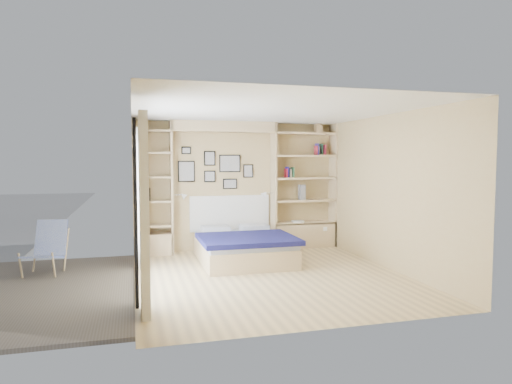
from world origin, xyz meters
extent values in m
plane|color=#D9BC80|center=(0.00, 0.00, 0.00)|extent=(4.50, 4.50, 0.00)
plane|color=tan|center=(0.00, 2.25, 1.25)|extent=(4.00, 0.00, 4.00)
plane|color=tan|center=(0.00, -2.25, 1.25)|extent=(4.00, 0.00, 4.00)
plane|color=tan|center=(-2.00, 0.00, 1.25)|extent=(0.00, 4.50, 4.50)
plane|color=tan|center=(2.00, 0.00, 1.25)|extent=(0.00, 4.50, 4.50)
plane|color=white|center=(0.00, 0.00, 2.50)|extent=(4.50, 4.50, 0.00)
cube|color=#D3B985|center=(-1.30, 2.08, 1.25)|extent=(0.04, 0.35, 2.50)
cube|color=#D3B985|center=(0.70, 2.08, 1.25)|extent=(0.04, 0.35, 2.50)
cube|color=#D3B985|center=(-0.30, 2.08, 2.40)|extent=(2.00, 0.35, 0.20)
cube|color=#D3B985|center=(1.98, 2.08, 1.25)|extent=(0.04, 0.35, 2.50)
cube|color=#D3B985|center=(-1.98, 2.08, 1.25)|extent=(0.04, 0.35, 2.50)
cube|color=#D3B985|center=(1.35, 2.08, 0.25)|extent=(1.30, 0.35, 0.50)
cube|color=#D3B985|center=(-1.65, 2.08, 0.20)|extent=(0.70, 0.35, 0.40)
cube|color=black|center=(-1.97, 0.00, 2.23)|extent=(0.04, 2.08, 0.06)
cube|color=black|center=(-1.97, 0.00, 0.03)|extent=(0.04, 2.08, 0.06)
cube|color=black|center=(-1.97, -1.02, 1.10)|extent=(0.04, 0.06, 2.20)
cube|color=black|center=(-1.97, 1.02, 1.10)|extent=(0.04, 0.06, 2.20)
cube|color=silver|center=(-1.98, 0.00, 1.12)|extent=(0.01, 2.00, 2.20)
cube|color=white|center=(-1.88, -1.30, 1.15)|extent=(0.10, 0.45, 2.30)
cube|color=white|center=(-1.88, 1.30, 1.15)|extent=(0.10, 0.45, 2.30)
cube|color=#D3B985|center=(1.35, 2.08, 0.50)|extent=(1.30, 0.35, 0.04)
cube|color=#D3B985|center=(1.35, 2.08, 0.95)|extent=(1.30, 0.35, 0.04)
cube|color=#D3B985|center=(1.35, 2.08, 1.40)|extent=(1.30, 0.35, 0.04)
cube|color=#D3B985|center=(1.35, 2.08, 1.85)|extent=(1.30, 0.35, 0.04)
cube|color=#D3B985|center=(1.35, 2.08, 2.30)|extent=(1.30, 0.35, 0.04)
cube|color=#D3B985|center=(-1.65, 2.08, 0.55)|extent=(0.70, 0.35, 0.04)
cube|color=#D3B985|center=(-1.65, 2.08, 1.00)|extent=(0.70, 0.35, 0.04)
cube|color=#D3B985|center=(-1.65, 2.08, 1.45)|extent=(0.70, 0.35, 0.04)
cube|color=#D3B985|center=(-1.65, 2.08, 1.90)|extent=(0.70, 0.35, 0.04)
cube|color=#D3B985|center=(-1.65, 2.08, 2.30)|extent=(0.70, 0.35, 0.04)
cube|color=#D3B985|center=(-0.16, 1.12, 0.16)|extent=(1.49, 1.86, 0.32)
cube|color=#B5BAC5|center=(-0.16, 1.12, 0.37)|extent=(1.45, 1.82, 0.10)
cube|color=#131346|center=(-0.16, 0.80, 0.44)|extent=(1.59, 1.30, 0.08)
cube|color=#B5BAC5|center=(-0.53, 1.74, 0.48)|extent=(0.51, 0.37, 0.12)
cube|color=#B5BAC5|center=(0.22, 1.74, 0.48)|extent=(0.51, 0.37, 0.12)
cube|color=white|center=(-0.16, 2.22, 0.72)|extent=(1.59, 0.04, 0.70)
cube|color=black|center=(-1.00, 2.23, 1.55)|extent=(0.32, 0.02, 0.40)
cube|color=gray|center=(-1.00, 2.21, 1.55)|extent=(0.28, 0.01, 0.36)
cube|color=black|center=(-0.55, 2.23, 1.80)|extent=(0.22, 0.02, 0.28)
cube|color=gray|center=(-0.55, 2.21, 1.80)|extent=(0.18, 0.01, 0.24)
cube|color=black|center=(-0.55, 2.23, 1.45)|extent=(0.22, 0.02, 0.22)
cube|color=gray|center=(-0.55, 2.21, 1.45)|extent=(0.18, 0.01, 0.18)
cube|color=black|center=(-0.15, 2.23, 1.70)|extent=(0.42, 0.02, 0.34)
cube|color=gray|center=(-0.15, 2.21, 1.70)|extent=(0.38, 0.01, 0.30)
cube|color=black|center=(-0.15, 2.23, 1.30)|extent=(0.28, 0.02, 0.20)
cube|color=gray|center=(-0.15, 2.21, 1.30)|extent=(0.24, 0.01, 0.16)
cube|color=black|center=(0.22, 2.23, 1.55)|extent=(0.20, 0.02, 0.26)
cube|color=gray|center=(0.22, 2.21, 1.55)|extent=(0.16, 0.01, 0.22)
cube|color=black|center=(-1.00, 2.23, 1.95)|extent=(0.18, 0.02, 0.14)
cube|color=gray|center=(-1.00, 2.21, 1.95)|extent=(0.14, 0.01, 0.10)
cylinder|color=silver|center=(-1.16, 2.00, 1.12)|extent=(0.20, 0.02, 0.02)
cone|color=white|center=(-1.06, 2.00, 1.10)|extent=(0.13, 0.12, 0.15)
cylinder|color=silver|center=(0.56, 2.00, 1.12)|extent=(0.20, 0.02, 0.02)
cone|color=white|center=(0.46, 2.00, 1.10)|extent=(0.13, 0.12, 0.15)
cube|color=#B2152B|center=(0.96, 2.07, 1.51)|extent=(0.02, 0.15, 0.18)
cube|color=navy|center=(0.98, 2.07, 1.53)|extent=(0.03, 0.15, 0.21)
cube|color=black|center=(1.01, 2.07, 1.52)|extent=(0.03, 0.15, 0.19)
cube|color=#BFB28C|center=(1.04, 2.07, 1.50)|extent=(0.04, 0.15, 0.16)
cube|color=#23563C|center=(1.10, 2.07, 1.52)|extent=(0.03, 0.15, 0.21)
cube|color=#A82335|center=(1.60, 2.07, 1.96)|extent=(0.02, 0.15, 0.18)
cube|color=navy|center=(1.62, 2.07, 1.99)|extent=(0.03, 0.15, 0.23)
cube|color=black|center=(1.67, 2.07, 1.96)|extent=(0.03, 0.15, 0.18)
cube|color=beige|center=(1.66, 2.07, 1.95)|extent=(0.04, 0.15, 0.17)
cube|color=#2D603E|center=(1.71, 2.07, 1.98)|extent=(0.03, 0.15, 0.23)
cube|color=#A22241|center=(1.77, 2.07, 1.97)|extent=(0.03, 0.15, 0.21)
cube|color=navy|center=(-1.74, 2.07, 1.10)|extent=(0.02, 0.15, 0.17)
cube|color=black|center=(-1.70, 2.07, 1.14)|extent=(0.03, 0.15, 0.24)
cube|color=#D3B985|center=(1.65, 2.07, 2.40)|extent=(0.13, 0.13, 0.15)
cone|color=#D3B985|center=(1.65, 2.07, 2.51)|extent=(0.20, 0.20, 0.08)
cube|color=slate|center=(1.30, 2.07, 1.12)|extent=(0.12, 0.12, 0.30)
cube|color=white|center=(1.20, 2.02, 0.54)|extent=(0.22, 0.16, 0.03)
cube|color=brown|center=(-3.60, 0.00, 0.00)|extent=(3.20, 4.00, 0.05)
cylinder|color=tan|center=(-3.61, 0.70, 0.21)|extent=(0.05, 0.14, 0.42)
cylinder|color=tan|center=(-3.14, 0.63, 0.21)|extent=(0.05, 0.14, 0.42)
cylinder|color=tan|center=(-3.51, 1.28, 0.32)|extent=(0.09, 0.34, 0.69)
cylinder|color=tan|center=(-3.05, 1.20, 0.32)|extent=(0.09, 0.34, 0.69)
cube|color=#3045A3|center=(-3.34, 0.87, 0.30)|extent=(0.57, 0.65, 0.15)
cube|color=#3045A3|center=(-3.27, 1.27, 0.53)|extent=(0.51, 0.31, 0.56)
camera|label=1|loc=(-2.00, -6.54, 1.76)|focal=32.00mm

